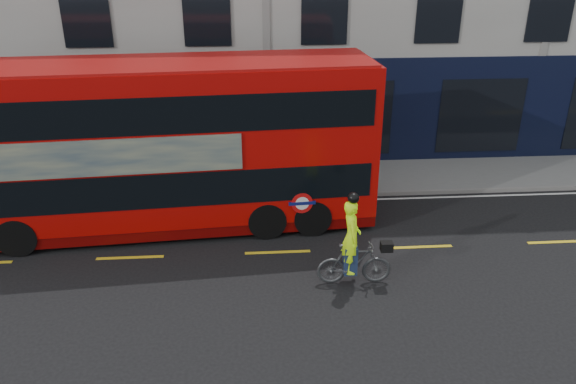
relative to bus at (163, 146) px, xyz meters
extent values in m
plane|color=black|center=(3.13, -3.41, -2.50)|extent=(120.00, 120.00, 0.00)
cube|color=slate|center=(3.13, 3.09, -2.44)|extent=(60.00, 3.00, 0.12)
cube|color=slate|center=(3.13, 1.59, -2.43)|extent=(60.00, 0.12, 0.13)
cube|color=black|center=(3.13, 4.57, -0.50)|extent=(50.00, 0.08, 4.00)
cube|color=silver|center=(3.13, 1.29, -2.50)|extent=(58.00, 0.10, 0.01)
cube|color=#B40907|center=(-0.05, 0.00, 0.15)|extent=(12.19, 3.59, 4.32)
cube|color=#5A0403|center=(-0.05, 0.00, -2.17)|extent=(12.18, 3.53, 0.33)
cube|color=black|center=(-0.05, 0.00, -0.81)|extent=(11.71, 3.59, 0.98)
cube|color=black|center=(-0.05, 0.00, 1.27)|extent=(11.71, 3.59, 0.98)
cube|color=#950C0A|center=(-0.05, 0.00, 2.33)|extent=(11.94, 3.46, 0.09)
cube|color=black|center=(5.97, 0.43, -0.81)|extent=(0.22, 2.46, 0.98)
cube|color=black|center=(5.97, 0.43, 1.27)|extent=(0.22, 2.46, 0.98)
cube|color=tan|center=(-1.04, -1.47, 0.23)|extent=(6.54, 0.51, 0.98)
cylinder|color=red|center=(3.87, -1.12, -1.41)|extent=(0.61, 0.06, 0.61)
cylinder|color=white|center=(3.87, -1.12, -1.41)|extent=(0.39, 0.05, 0.39)
cube|color=#0C1459|center=(3.87, -1.13, -1.41)|extent=(0.76, 0.07, 0.10)
cylinder|color=black|center=(4.10, 0.30, -1.95)|extent=(1.29, 2.85, 1.09)
cylinder|color=black|center=(2.79, 0.20, -1.95)|extent=(1.29, 2.85, 1.09)
cylinder|color=black|center=(-3.97, -0.28, -1.95)|extent=(1.29, 2.85, 1.09)
imported|color=#444749|center=(4.94, -3.53, -1.95)|extent=(1.85, 0.57, 1.11)
imported|color=#BEFE10|center=(4.83, -3.53, -1.19)|extent=(0.47, 0.70, 1.89)
cube|color=black|center=(5.71, -3.56, -1.48)|extent=(0.30, 0.24, 0.23)
cube|color=#1A2746|center=(4.83, -3.53, -1.81)|extent=(0.33, 0.41, 0.74)
sphere|color=black|center=(4.83, -3.53, -0.16)|extent=(0.28, 0.28, 0.28)
camera|label=1|loc=(2.45, -15.27, 5.36)|focal=35.00mm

